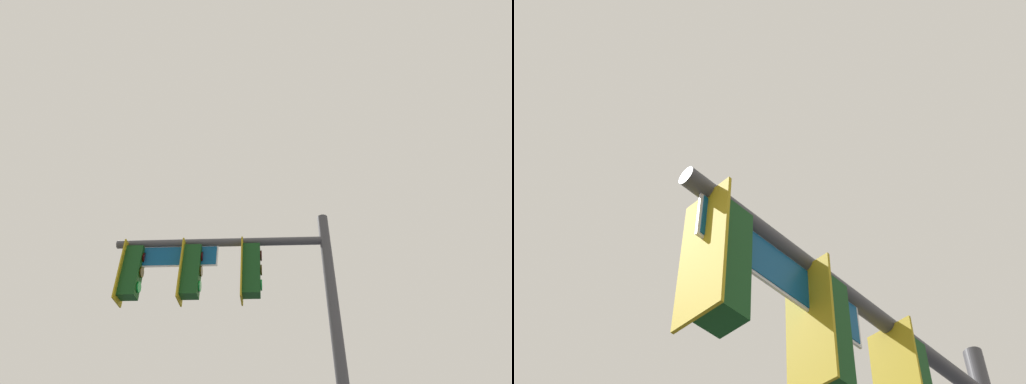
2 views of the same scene
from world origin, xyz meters
The scene contains 0 objects.
Camera 2 is at (-1.51, -5.90, 1.42)m, focal length 50.00 mm.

